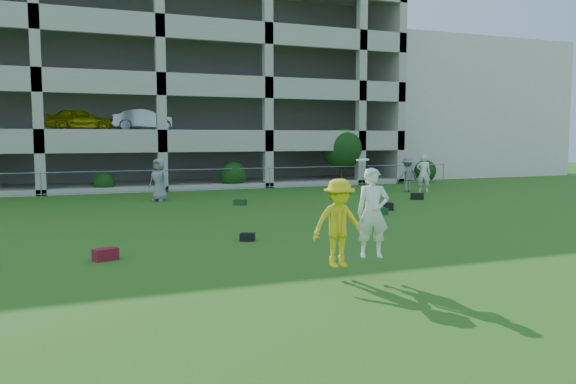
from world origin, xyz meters
name	(u,v)px	position (x,y,z in m)	size (l,w,h in m)	color
ground	(302,269)	(0.00, 0.00, 0.00)	(100.00, 100.00, 0.00)	#235114
stucco_building	(427,112)	(23.00, 28.00, 5.00)	(16.00, 14.00, 10.00)	beige
bystander_c	(159,180)	(-0.90, 14.63, 0.96)	(0.94, 0.61, 1.93)	gray
bystander_e	(424,173)	(12.75, 13.71, 1.00)	(0.73, 0.48, 2.00)	silver
bystander_f	(407,175)	(12.13, 14.29, 0.91)	(1.18, 0.68, 1.82)	slate
bag_red_a	(105,254)	(-3.97, 2.52, 0.14)	(0.55, 0.30, 0.28)	#601010
bag_black_b	(247,237)	(-0.12, 3.67, 0.11)	(0.40, 0.25, 0.22)	black
bag_green_c	(380,211)	(6.09, 6.94, 0.13)	(0.50, 0.35, 0.26)	#13341F
crate_d	(388,206)	(7.09, 7.97, 0.15)	(0.35, 0.35, 0.30)	black
bag_black_e	(417,196)	(10.39, 10.84, 0.15)	(0.60, 0.30, 0.30)	black
bag_green_g	(240,202)	(2.07, 11.72, 0.12)	(0.50, 0.30, 0.25)	#143312
frisbee_contest	(348,220)	(0.56, -1.06, 1.20)	(1.61, 0.92, 2.21)	yellow
parking_garage	(141,90)	(-0.01, 27.70, 6.01)	(30.00, 14.00, 12.00)	#9E998C
fence	(164,180)	(0.00, 19.00, 0.61)	(36.06, 0.06, 1.20)	gray
shrub_row	(242,162)	(4.59, 19.70, 1.51)	(34.38, 2.52, 3.50)	#163D11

